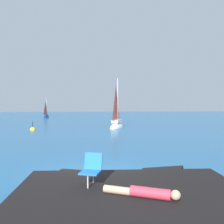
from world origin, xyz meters
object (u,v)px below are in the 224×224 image
at_px(sailboat_near, 117,125).
at_px(marker_buoy, 33,130).
at_px(sailboat_far, 46,117).
at_px(person_sunbather, 144,192).
at_px(beach_chair, 92,167).

xyz_separation_m(sailboat_near, marker_buoy, (-8.93, -1.24, -0.33)).
distance_m(sailboat_near, marker_buoy, 9.02).
relative_size(sailboat_far, person_sunbather, 2.63).
bearing_deg(sailboat_far, marker_buoy, -154.30).
distance_m(person_sunbather, marker_buoy, 21.78).
xyz_separation_m(person_sunbather, marker_buoy, (-6.74, 20.70, -0.65)).
bearing_deg(beach_chair, person_sunbather, 66.57).
relative_size(sailboat_near, person_sunbather, 3.76).
distance_m(sailboat_near, sailboat_far, 24.98).
distance_m(beach_chair, marker_buoy, 20.44).
height_order(sailboat_near, sailboat_far, sailboat_near).
bearing_deg(sailboat_far, sailboat_near, -133.16).
bearing_deg(sailboat_far, person_sunbather, -148.36).
relative_size(person_sunbather, marker_buoy, 1.44).
distance_m(sailboat_far, marker_buoy, 23.65).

